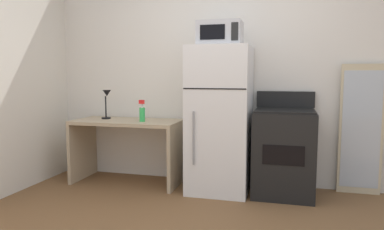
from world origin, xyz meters
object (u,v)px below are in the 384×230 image
at_px(oven_range, 284,152).
at_px(desk_lamp, 107,99).
at_px(spray_bottle, 142,113).
at_px(microwave, 220,34).
at_px(refrigerator, 220,120).
at_px(leaning_mirror, 361,130).
at_px(desk, 128,138).

bearing_deg(oven_range, desk_lamp, 178.92).
bearing_deg(spray_bottle, microwave, 1.87).
relative_size(refrigerator, microwave, 3.46).
distance_m(spray_bottle, microwave, 1.25).
bearing_deg(desk_lamp, leaning_mirror, 4.27).
height_order(spray_bottle, refrigerator, refrigerator).
relative_size(spray_bottle, refrigerator, 0.16).
height_order(desk_lamp, leaning_mirror, leaning_mirror).
bearing_deg(microwave, desk_lamp, 176.44).
relative_size(desk_lamp, microwave, 0.77).
bearing_deg(leaning_mirror, desk_lamp, -175.73).
xyz_separation_m(desk_lamp, refrigerator, (1.41, -0.07, -0.20)).
distance_m(desk_lamp, refrigerator, 1.42).
height_order(desk, oven_range, oven_range).
height_order(desk_lamp, microwave, microwave).
bearing_deg(refrigerator, desk_lamp, 177.30).
height_order(desk, leaning_mirror, leaning_mirror).
xyz_separation_m(desk, microwave, (1.12, -0.04, 1.19)).
distance_m(spray_bottle, refrigerator, 0.90).
distance_m(microwave, oven_range, 1.43).
bearing_deg(spray_bottle, desk_lamp, 167.10).
height_order(desk, microwave, microwave).
xyz_separation_m(microwave, leaning_mirror, (1.48, 0.30, -1.02)).
bearing_deg(desk, spray_bottle, -18.20).
relative_size(desk, desk_lamp, 3.59).
height_order(desk, desk_lamp, desk_lamp).
xyz_separation_m(spray_bottle, leaning_mirror, (2.38, 0.33, -0.15)).
relative_size(desk_lamp, spray_bottle, 1.42).
distance_m(spray_bottle, leaning_mirror, 2.41).
bearing_deg(microwave, desk, 177.78).
bearing_deg(microwave, refrigerator, 90.31).
bearing_deg(oven_range, spray_bottle, -177.21).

